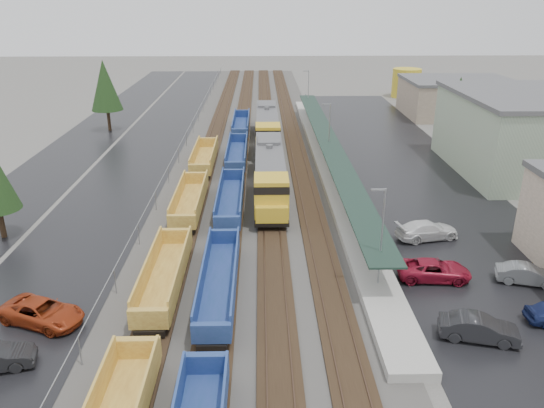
# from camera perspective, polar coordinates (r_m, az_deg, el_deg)

# --- Properties ---
(ballast_strip) EXTENTS (20.00, 160.00, 0.08)m
(ballast_strip) POSITION_cam_1_polar(r_m,az_deg,el_deg) (76.27, -2.02, 6.25)
(ballast_strip) COLOR #302D2B
(ballast_strip) RESTS_ON ground
(trackbed) EXTENTS (14.60, 160.00, 0.22)m
(trackbed) POSITION_cam_1_polar(r_m,az_deg,el_deg) (76.24, -2.02, 6.34)
(trackbed) COLOR black
(trackbed) RESTS_ON ground
(west_parking_lot) EXTENTS (10.00, 160.00, 0.02)m
(west_parking_lot) POSITION_cam_1_polar(r_m,az_deg,el_deg) (77.94, -13.18, 6.01)
(west_parking_lot) COLOR black
(west_parking_lot) RESTS_ON ground
(west_road) EXTENTS (9.00, 160.00, 0.02)m
(west_road) POSITION_cam_1_polar(r_m,az_deg,el_deg) (80.59, -20.18, 5.75)
(west_road) COLOR black
(west_road) RESTS_ON ground
(east_commuter_lot) EXTENTS (16.00, 100.00, 0.02)m
(east_commuter_lot) POSITION_cam_1_polar(r_m,az_deg,el_deg) (69.06, 13.89, 3.95)
(east_commuter_lot) COLOR black
(east_commuter_lot) RESTS_ON ground
(station_platform) EXTENTS (3.00, 80.00, 8.00)m
(station_platform) POSITION_cam_1_polar(r_m,az_deg,el_deg) (67.01, 6.05, 4.58)
(station_platform) COLOR #9E9B93
(station_platform) RESTS_ON ground
(chainlink_fence) EXTENTS (0.08, 160.04, 2.02)m
(chainlink_fence) POSITION_cam_1_polar(r_m,az_deg,el_deg) (75.09, -9.37, 6.97)
(chainlink_fence) COLOR gray
(chainlink_fence) RESTS_ON ground
(distant_hills) EXTENTS (301.00, 140.00, 25.20)m
(distant_hills) POSITION_cam_1_polar(r_m,az_deg,el_deg) (229.35, 10.13, 16.23)
(distant_hills) COLOR #4A5B46
(distant_hills) RESTS_ON ground
(tree_west_far) EXTENTS (4.84, 4.84, 11.00)m
(tree_west_far) POSITION_cam_1_polar(r_m,az_deg,el_deg) (87.92, -17.53, 12.07)
(tree_west_far) COLOR #332316
(tree_west_far) RESTS_ON ground
(tree_east) EXTENTS (4.40, 4.40, 10.00)m
(tree_east) POSITION_cam_1_polar(r_m,az_deg,el_deg) (77.69, 19.37, 10.22)
(tree_east) COLOR #332316
(tree_east) RESTS_ON ground
(locomotive_lead) EXTENTS (3.21, 21.13, 4.78)m
(locomotive_lead) POSITION_cam_1_polar(r_m,az_deg,el_deg) (56.25, -0.23, 3.28)
(locomotive_lead) COLOR black
(locomotive_lead) RESTS_ON ground
(locomotive_trail) EXTENTS (3.21, 21.13, 4.78)m
(locomotive_trail) POSITION_cam_1_polar(r_m,az_deg,el_deg) (76.47, -0.53, 8.23)
(locomotive_trail) COLOR black
(locomotive_trail) RESTS_ON ground
(well_string_yellow) EXTENTS (2.56, 72.73, 2.27)m
(well_string_yellow) POSITION_cam_1_polar(r_m,az_deg,el_deg) (39.68, -11.43, -7.61)
(well_string_yellow) COLOR #A8772E
(well_string_yellow) RESTS_ON ground
(well_string_blue) EXTENTS (2.44, 95.73, 2.17)m
(well_string_blue) POSITION_cam_1_polar(r_m,az_deg,el_deg) (45.75, -4.97, -3.17)
(well_string_blue) COLOR navy
(well_string_blue) RESTS_ON ground
(storage_tank) EXTENTS (5.89, 5.89, 5.89)m
(storage_tank) POSITION_cam_1_polar(r_m,az_deg,el_deg) (117.44, 14.24, 12.51)
(storage_tank) COLOR gold
(storage_tank) RESTS_ON ground
(parked_car_west_c) EXTENTS (4.55, 6.25, 1.58)m
(parked_car_west_c) POSITION_cam_1_polar(r_m,az_deg,el_deg) (38.58, -23.50, -10.64)
(parked_car_west_c) COLOR #9A3213
(parked_car_west_c) RESTS_ON ground
(parked_car_east_a) EXTENTS (2.86, 5.16, 1.61)m
(parked_car_east_a) POSITION_cam_1_polar(r_m,az_deg,el_deg) (36.35, 21.39, -12.37)
(parked_car_east_a) COLOR black
(parked_car_east_a) RESTS_ON ground
(parked_car_east_b) EXTENTS (2.93, 5.67, 1.53)m
(parked_car_east_b) POSITION_cam_1_polar(r_m,az_deg,el_deg) (42.30, 17.03, -6.81)
(parked_car_east_b) COLOR maroon
(parked_car_east_b) RESTS_ON ground
(parked_car_east_c) EXTENTS (3.45, 5.95, 1.62)m
(parked_car_east_c) POSITION_cam_1_polar(r_m,az_deg,el_deg) (48.85, 16.35, -2.73)
(parked_car_east_c) COLOR silver
(parked_car_east_c) RESTS_ON ground
(parked_car_east_e) EXTENTS (2.72, 4.71, 1.47)m
(parked_car_east_e) POSITION_cam_1_polar(r_m,az_deg,el_deg) (44.25, 25.76, -6.86)
(parked_car_east_e) COLOR #5D6062
(parked_car_east_e) RESTS_ON ground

